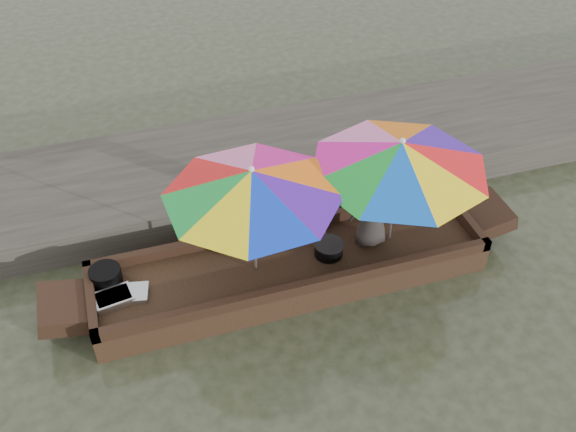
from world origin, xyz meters
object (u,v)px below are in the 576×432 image
object	(u,v)px
tray_scallop	(129,293)
supply_bag	(316,222)
tray_crayfish	(114,298)
charcoal_grill	(329,249)
cooking_pot	(106,276)
vendor	(372,208)
umbrella_bow	(254,221)
umbrella_stern	(396,192)
boat_hull	(290,270)

from	to	relation	value
tray_scallop	supply_bag	bearing A→B (deg)	9.89
tray_crayfish	charcoal_grill	size ratio (longest dim) A/B	1.24
cooking_pot	vendor	bearing A→B (deg)	-4.97
tray_scallop	supply_bag	world-z (taller)	supply_bag
vendor	umbrella_bow	distance (m)	1.54
supply_bag	umbrella_bow	world-z (taller)	umbrella_bow
tray_crayfish	supply_bag	xyz separation A→B (m)	(2.67, 0.47, 0.09)
supply_bag	umbrella_stern	bearing A→B (deg)	-27.79
supply_bag	charcoal_grill	bearing A→B (deg)	-90.04
umbrella_stern	supply_bag	bearing A→B (deg)	152.21
charcoal_grill	supply_bag	xyz separation A→B (m)	(0.00, 0.49, 0.05)
charcoal_grill	supply_bag	distance (m)	0.49
charcoal_grill	vendor	bearing A→B (deg)	7.06
vendor	umbrella_stern	bearing A→B (deg)	174.38
umbrella_bow	umbrella_stern	distance (m)	1.79
supply_bag	vendor	world-z (taller)	vendor
umbrella_bow	boat_hull	bearing A→B (deg)	0.00
boat_hull	umbrella_bow	world-z (taller)	umbrella_bow
boat_hull	cooking_pot	bearing A→B (deg)	171.87
boat_hull	tray_crayfish	distance (m)	2.19
charcoal_grill	umbrella_bow	distance (m)	1.17
tray_scallop	tray_crayfish	bearing A→B (deg)	-168.82
tray_scallop	umbrella_stern	bearing A→B (deg)	-0.29
boat_hull	cooking_pot	world-z (taller)	cooking_pot
boat_hull	umbrella_stern	size ratio (longest dim) A/B	2.27
tray_crayfish	charcoal_grill	distance (m)	2.67
charcoal_grill	tray_scallop	bearing A→B (deg)	178.66
vendor	boat_hull	bearing A→B (deg)	2.56
tray_crayfish	umbrella_stern	world-z (taller)	umbrella_stern
cooking_pot	charcoal_grill	distance (m)	2.74
boat_hull	supply_bag	world-z (taller)	supply_bag
vendor	umbrella_bow	bearing A→B (deg)	2.07
charcoal_grill	umbrella_bow	size ratio (longest dim) A/B	0.17
cooking_pot	boat_hull	bearing A→B (deg)	-8.13
boat_hull	tray_crayfish	xyz separation A→B (m)	(-2.17, -0.02, 0.22)
vendor	umbrella_bow	size ratio (longest dim) A/B	0.54
tray_scallop	charcoal_grill	xyz separation A→B (m)	(2.48, -0.06, 0.05)
tray_crayfish	tray_scallop	bearing A→B (deg)	11.18
tray_scallop	charcoal_grill	world-z (taller)	charcoal_grill
tray_scallop	umbrella_stern	world-z (taller)	umbrella_stern
tray_scallop	boat_hull	bearing A→B (deg)	-0.49
boat_hull	cooking_pot	size ratio (longest dim) A/B	12.98
tray_crayfish	supply_bag	size ratio (longest dim) A/B	1.58
boat_hull	supply_bag	size ratio (longest dim) A/B	17.67
boat_hull	tray_crayfish	world-z (taller)	tray_crayfish
cooking_pot	tray_crayfish	xyz separation A→B (m)	(0.05, -0.34, -0.06)
boat_hull	umbrella_bow	bearing A→B (deg)	180.00
umbrella_bow	umbrella_stern	size ratio (longest dim) A/B	0.95
tray_crayfish	umbrella_bow	distance (m)	1.88
tray_crayfish	umbrella_bow	bearing A→B (deg)	0.63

